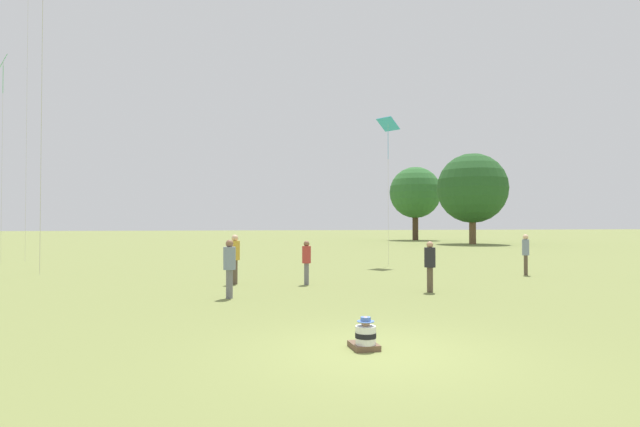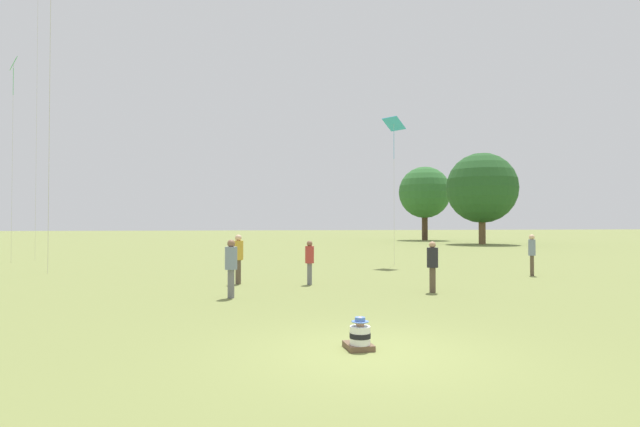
{
  "view_description": "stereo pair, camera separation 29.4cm",
  "coord_description": "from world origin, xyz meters",
  "px_view_note": "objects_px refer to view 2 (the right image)",
  "views": [
    {
      "loc": [
        -2.75,
        -8.1,
        2.2
      ],
      "look_at": [
        -0.05,
        4.66,
        2.46
      ],
      "focal_mm": 28.0,
      "sensor_mm": 36.0,
      "label": 1
    },
    {
      "loc": [
        -2.46,
        -8.16,
        2.2
      ],
      "look_at": [
        -0.05,
        4.66,
        2.46
      ],
      "focal_mm": 28.0,
      "sensor_mm": 36.0,
      "label": 2
    }
  ],
  "objects_px": {
    "person_standing_3": "(238,254)",
    "kite_7": "(394,128)",
    "kite_4": "(13,75)",
    "person_standing_5": "(432,262)",
    "distant_tree_0": "(425,193)",
    "distant_tree_1": "(482,188)",
    "seated_toddler": "(360,337)",
    "person_standing_2": "(532,250)",
    "person_standing_0": "(310,258)",
    "person_standing_1": "(231,263)"
  },
  "relations": [
    {
      "from": "person_standing_1",
      "to": "distant_tree_0",
      "type": "distance_m",
      "value": 52.98
    },
    {
      "from": "seated_toddler",
      "to": "person_standing_0",
      "type": "bearing_deg",
      "value": 83.85
    },
    {
      "from": "person_standing_3",
      "to": "kite_4",
      "type": "distance_m",
      "value": 19.34
    },
    {
      "from": "person_standing_2",
      "to": "person_standing_1",
      "type": "bearing_deg",
      "value": -4.54
    },
    {
      "from": "person_standing_2",
      "to": "person_standing_5",
      "type": "xyz_separation_m",
      "value": [
        -6.17,
        -4.0,
        -0.1
      ]
    },
    {
      "from": "person_standing_5",
      "to": "kite_4",
      "type": "relative_size",
      "value": 0.14
    },
    {
      "from": "person_standing_0",
      "to": "kite_7",
      "type": "xyz_separation_m",
      "value": [
        5.7,
        7.26,
        6.3
      ]
    },
    {
      "from": "kite_4",
      "to": "distant_tree_1",
      "type": "xyz_separation_m",
      "value": [
        38.16,
        18.34,
        -4.53
      ]
    },
    {
      "from": "seated_toddler",
      "to": "person_standing_2",
      "type": "bearing_deg",
      "value": 43.4
    },
    {
      "from": "person_standing_5",
      "to": "distant_tree_1",
      "type": "xyz_separation_m",
      "value": [
        20.05,
        33.53,
        4.96
      ]
    },
    {
      "from": "seated_toddler",
      "to": "person_standing_3",
      "type": "xyz_separation_m",
      "value": [
        -1.86,
        9.88,
        0.85
      ]
    },
    {
      "from": "person_standing_0",
      "to": "person_standing_2",
      "type": "distance_m",
      "value": 9.77
    },
    {
      "from": "seated_toddler",
      "to": "person_standing_1",
      "type": "distance_m",
      "value": 6.9
    },
    {
      "from": "seated_toddler",
      "to": "person_standing_5",
      "type": "xyz_separation_m",
      "value": [
        4.17,
        6.52,
        0.74
      ]
    },
    {
      "from": "person_standing_0",
      "to": "person_standing_3",
      "type": "distance_m",
      "value": 2.6
    },
    {
      "from": "kite_7",
      "to": "distant_tree_0",
      "type": "xyz_separation_m",
      "value": [
        16.74,
        36.29,
        -1.03
      ]
    },
    {
      "from": "distant_tree_1",
      "to": "kite_7",
      "type": "bearing_deg",
      "value": -127.18
    },
    {
      "from": "kite_4",
      "to": "distant_tree_1",
      "type": "distance_m",
      "value": 42.58
    },
    {
      "from": "seated_toddler",
      "to": "person_standing_1",
      "type": "bearing_deg",
      "value": 106.15
    },
    {
      "from": "person_standing_1",
      "to": "person_standing_5",
      "type": "height_order",
      "value": "person_standing_1"
    },
    {
      "from": "kite_7",
      "to": "seated_toddler",
      "type": "bearing_deg",
      "value": 171.24
    },
    {
      "from": "person_standing_0",
      "to": "person_standing_5",
      "type": "bearing_deg",
      "value": 46.01
    },
    {
      "from": "person_standing_3",
      "to": "person_standing_5",
      "type": "relative_size",
      "value": 1.1
    },
    {
      "from": "kite_4",
      "to": "kite_7",
      "type": "bearing_deg",
      "value": 93.29
    },
    {
      "from": "person_standing_5",
      "to": "kite_7",
      "type": "bearing_deg",
      "value": -94.65
    },
    {
      "from": "person_standing_3",
      "to": "kite_7",
      "type": "xyz_separation_m",
      "value": [
        8.21,
        6.62,
        6.17
      ]
    },
    {
      "from": "person_standing_0",
      "to": "person_standing_5",
      "type": "distance_m",
      "value": 4.45
    },
    {
      "from": "kite_4",
      "to": "person_standing_2",
      "type": "bearing_deg",
      "value": 82.94
    },
    {
      "from": "person_standing_3",
      "to": "distant_tree_0",
      "type": "distance_m",
      "value": 49.91
    },
    {
      "from": "seated_toddler",
      "to": "kite_4",
      "type": "relative_size",
      "value": 0.05
    },
    {
      "from": "distant_tree_1",
      "to": "seated_toddler",
      "type": "bearing_deg",
      "value": -121.15
    },
    {
      "from": "kite_4",
      "to": "kite_7",
      "type": "distance_m",
      "value": 21.2
    },
    {
      "from": "seated_toddler",
      "to": "person_standing_5",
      "type": "height_order",
      "value": "person_standing_5"
    },
    {
      "from": "seated_toddler",
      "to": "kite_7",
      "type": "height_order",
      "value": "kite_7"
    },
    {
      "from": "person_standing_2",
      "to": "seated_toddler",
      "type": "bearing_deg",
      "value": 23.16
    },
    {
      "from": "person_standing_0",
      "to": "distant_tree_0",
      "type": "height_order",
      "value": "distant_tree_0"
    },
    {
      "from": "distant_tree_1",
      "to": "person_standing_2",
      "type": "bearing_deg",
      "value": -115.17
    },
    {
      "from": "person_standing_0",
      "to": "distant_tree_1",
      "type": "xyz_separation_m",
      "value": [
        23.56,
        30.8,
        4.98
      ]
    },
    {
      "from": "person_standing_3",
      "to": "kite_7",
      "type": "bearing_deg",
      "value": -20.0
    },
    {
      "from": "person_standing_5",
      "to": "distant_tree_0",
      "type": "bearing_deg",
      "value": -104.56
    },
    {
      "from": "distant_tree_1",
      "to": "distant_tree_0",
      "type": "bearing_deg",
      "value": 95.04
    },
    {
      "from": "person_standing_0",
      "to": "distant_tree_1",
      "type": "bearing_deg",
      "value": 136.44
    },
    {
      "from": "person_standing_3",
      "to": "distant_tree_1",
      "type": "distance_m",
      "value": 40.17
    },
    {
      "from": "person_standing_1",
      "to": "kite_4",
      "type": "relative_size",
      "value": 0.15
    },
    {
      "from": "person_standing_1",
      "to": "distant_tree_0",
      "type": "xyz_separation_m",
      "value": [
        25.24,
        46.29,
        5.19
      ]
    },
    {
      "from": "person_standing_2",
      "to": "distant_tree_0",
      "type": "relative_size",
      "value": 0.18
    },
    {
      "from": "person_standing_0",
      "to": "person_standing_5",
      "type": "xyz_separation_m",
      "value": [
        3.51,
        -2.73,
        0.02
      ]
    },
    {
      "from": "kite_4",
      "to": "person_standing_0",
      "type": "bearing_deg",
      "value": 67.19
    },
    {
      "from": "person_standing_0",
      "to": "distant_tree_0",
      "type": "bearing_deg",
      "value": 146.59
    },
    {
      "from": "person_standing_1",
      "to": "distant_tree_0",
      "type": "height_order",
      "value": "distant_tree_0"
    }
  ]
}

